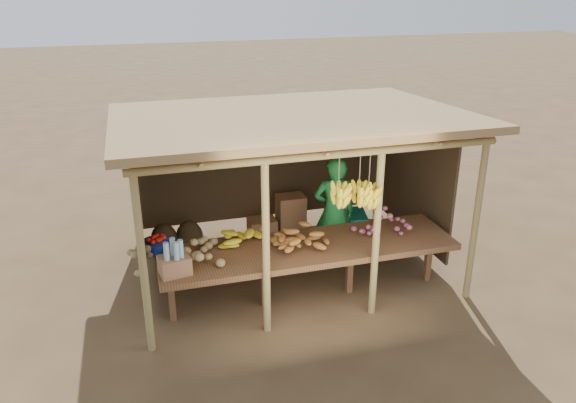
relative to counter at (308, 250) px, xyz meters
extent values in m
plane|color=brown|center=(0.00, 0.95, -0.74)|extent=(60.00, 60.00, 0.00)
cylinder|color=#98834E|center=(-2.10, -0.55, 0.36)|extent=(0.09, 0.09, 2.20)
cylinder|color=#98834E|center=(2.10, -0.55, 0.36)|extent=(0.09, 0.09, 2.20)
cylinder|color=#98834E|center=(-2.10, 2.45, 0.36)|extent=(0.09, 0.09, 2.20)
cylinder|color=#98834E|center=(2.10, 2.45, 0.36)|extent=(0.09, 0.09, 2.20)
cylinder|color=#98834E|center=(-0.70, -0.55, 0.36)|extent=(0.09, 0.09, 2.20)
cylinder|color=#98834E|center=(0.70, -0.55, 0.36)|extent=(0.09, 0.09, 2.20)
cylinder|color=#98834E|center=(0.00, -0.55, 1.46)|extent=(4.40, 0.09, 0.09)
cylinder|color=#98834E|center=(0.00, 2.45, 1.46)|extent=(4.40, 0.09, 0.09)
cube|color=#9F794A|center=(0.00, 0.95, 1.55)|extent=(4.70, 3.50, 0.28)
cube|color=#41311E|center=(0.00, 2.43, 0.47)|extent=(4.20, 0.04, 1.98)
cube|color=#41311E|center=(-2.08, 1.15, 0.47)|extent=(0.04, 2.40, 1.98)
cube|color=#41311E|center=(2.08, 1.15, 0.47)|extent=(0.04, 2.40, 1.98)
cube|color=brown|center=(0.00, 0.00, 0.02)|extent=(3.90, 1.05, 0.08)
cube|color=brown|center=(-1.80, 0.00, -0.38)|extent=(0.08, 0.08, 0.72)
cube|color=brown|center=(-0.60, 0.00, -0.38)|extent=(0.08, 0.08, 0.72)
cube|color=brown|center=(0.60, 0.00, -0.38)|extent=(0.08, 0.08, 0.72)
cube|color=brown|center=(1.80, 0.00, -0.38)|extent=(0.08, 0.08, 0.72)
cylinder|color=navy|center=(-1.90, 0.41, 0.13)|extent=(0.39, 0.39, 0.14)
cube|color=#916541|center=(-1.74, -0.26, 0.17)|extent=(0.40, 0.34, 0.22)
imported|color=#1C7E35|center=(0.70, 0.90, 0.09)|extent=(0.68, 0.53, 1.66)
cube|color=brown|center=(1.06, 1.32, -0.47)|extent=(0.66, 0.60, 0.53)
cube|color=#0B8276|center=(1.06, 1.32, -0.18)|extent=(0.74, 0.67, 0.05)
cube|color=#916541|center=(0.33, 1.92, -0.54)|extent=(0.46, 0.38, 0.36)
cube|color=#916541|center=(0.33, 1.92, -0.19)|extent=(0.46, 0.38, 0.36)
cube|color=#916541|center=(-0.16, 1.92, -0.54)|extent=(0.46, 0.38, 0.36)
ellipsoid|color=#41311E|center=(-1.75, 1.89, -0.48)|extent=(0.43, 0.43, 0.59)
ellipsoid|color=#41311E|center=(-1.35, 1.89, -0.48)|extent=(0.43, 0.43, 0.59)
camera|label=1|loc=(-2.08, -6.23, 3.37)|focal=35.00mm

